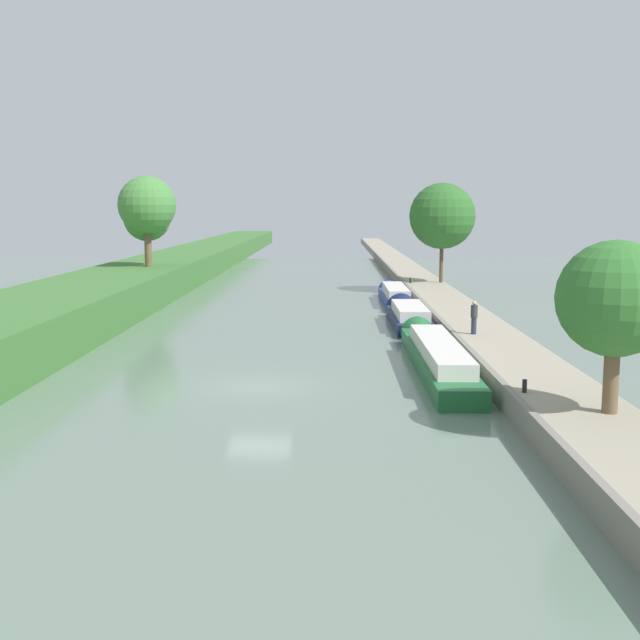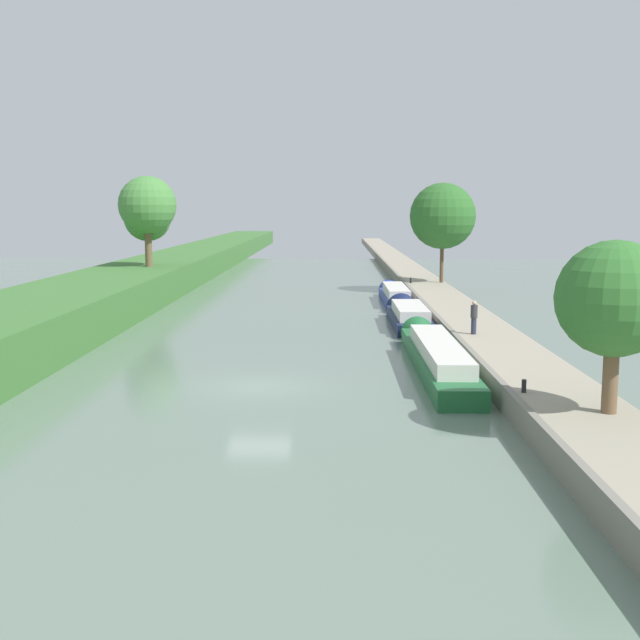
{
  "view_description": "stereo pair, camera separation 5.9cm",
  "coord_description": "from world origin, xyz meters",
  "px_view_note": "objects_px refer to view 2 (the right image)",
  "views": [
    {
      "loc": [
        2.87,
        -31.01,
        7.12
      ],
      "look_at": [
        2.26,
        12.03,
        1.0
      ],
      "focal_mm": 44.56,
      "sensor_mm": 36.0,
      "label": 1
    },
    {
      "loc": [
        2.93,
        -31.01,
        7.12
      ],
      "look_at": [
        2.26,
        12.03,
        1.0
      ],
      "focal_mm": 44.56,
      "sensor_mm": 36.0,
      "label": 2
    }
  ],
  "objects_px": {
    "narrowboat_navy": "(408,315)",
    "mooring_bollard_near": "(524,386)",
    "narrowboat_green": "(435,355)",
    "narrowboat_blue": "(395,295)",
    "person_walking": "(474,317)",
    "mooring_bollard_far": "(411,280)"
  },
  "relations": [
    {
      "from": "mooring_bollard_near",
      "to": "mooring_bollard_far",
      "type": "distance_m",
      "value": 39.08
    },
    {
      "from": "narrowboat_green",
      "to": "mooring_bollard_near",
      "type": "relative_size",
      "value": 34.66
    },
    {
      "from": "narrowboat_navy",
      "to": "person_walking",
      "type": "distance_m",
      "value": 10.12
    },
    {
      "from": "narrowboat_green",
      "to": "person_walking",
      "type": "distance_m",
      "value": 4.77
    },
    {
      "from": "narrowboat_green",
      "to": "mooring_bollard_near",
      "type": "bearing_deg",
      "value": -77.57
    },
    {
      "from": "narrowboat_green",
      "to": "narrowboat_navy",
      "type": "xyz_separation_m",
      "value": [
        0.06,
        13.73,
        -0.07
      ]
    },
    {
      "from": "narrowboat_navy",
      "to": "narrowboat_blue",
      "type": "distance_m",
      "value": 11.52
    },
    {
      "from": "mooring_bollard_near",
      "to": "mooring_bollard_far",
      "type": "xyz_separation_m",
      "value": [
        0.0,
        39.08,
        0.0
      ]
    },
    {
      "from": "narrowboat_green",
      "to": "narrowboat_navy",
      "type": "relative_size",
      "value": 1.5
    },
    {
      "from": "narrowboat_blue",
      "to": "mooring_bollard_far",
      "type": "distance_m",
      "value": 5.62
    },
    {
      "from": "person_walking",
      "to": "mooring_bollard_near",
      "type": "height_order",
      "value": "person_walking"
    },
    {
      "from": "narrowboat_green",
      "to": "mooring_bollard_far",
      "type": "distance_m",
      "value": 30.63
    },
    {
      "from": "narrowboat_blue",
      "to": "narrowboat_navy",
      "type": "bearing_deg",
      "value": -90.38
    },
    {
      "from": "narrowboat_navy",
      "to": "mooring_bollard_near",
      "type": "height_order",
      "value": "mooring_bollard_near"
    },
    {
      "from": "narrowboat_green",
      "to": "narrowboat_blue",
      "type": "distance_m",
      "value": 25.25
    },
    {
      "from": "narrowboat_blue",
      "to": "narrowboat_green",
      "type": "bearing_deg",
      "value": -90.32
    },
    {
      "from": "narrowboat_green",
      "to": "mooring_bollard_near",
      "type": "xyz_separation_m",
      "value": [
        1.88,
        -8.52,
        0.55
      ]
    },
    {
      "from": "narrowboat_green",
      "to": "narrowboat_navy",
      "type": "height_order",
      "value": "narrowboat_green"
    },
    {
      "from": "narrowboat_blue",
      "to": "mooring_bollard_far",
      "type": "xyz_separation_m",
      "value": [
        1.74,
        5.31,
        0.62
      ]
    },
    {
      "from": "narrowboat_blue",
      "to": "person_walking",
      "type": "relative_size",
      "value": 7.27
    },
    {
      "from": "person_walking",
      "to": "narrowboat_green",
      "type": "bearing_deg",
      "value": -120.94
    },
    {
      "from": "narrowboat_navy",
      "to": "mooring_bollard_far",
      "type": "distance_m",
      "value": 16.94
    }
  ]
}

